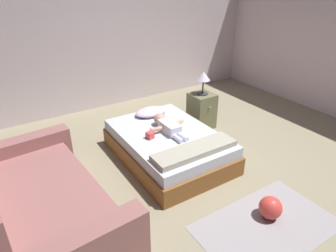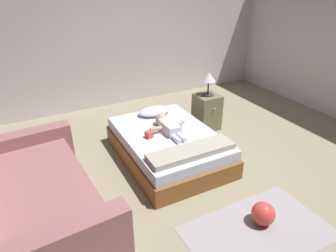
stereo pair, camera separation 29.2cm
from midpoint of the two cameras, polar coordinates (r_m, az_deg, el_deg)
ground_plane at (r=3.80m, az=7.52°, el=-10.12°), size 8.00×8.00×0.00m
wall_behind_bed at (r=5.73m, az=-11.78°, el=16.54°), size 8.00×0.12×2.57m
bed at (r=4.07m, az=-2.06°, el=-3.82°), size 1.19×1.71×0.40m
pillow at (r=4.47m, az=-5.13°, el=2.73°), size 0.49×0.31×0.10m
baby at (r=4.00m, az=-2.25°, el=0.07°), size 0.52×0.67×0.17m
toothbrush at (r=4.22m, az=-0.34°, el=0.63°), size 0.03×0.13×0.02m
couch at (r=3.27m, az=-26.28°, el=-13.73°), size 1.28×2.03×0.90m
nightstand at (r=4.89m, az=4.73°, el=2.93°), size 0.37×0.40×0.58m
lamp at (r=4.69m, az=4.99°, el=9.14°), size 0.21×0.21×0.37m
rug at (r=3.30m, az=15.83°, el=-17.96°), size 1.43×0.87×0.01m
toy_ball at (r=3.32m, az=16.54°, el=-14.79°), size 0.24×0.24×0.24m
blanket at (r=3.52m, az=2.79°, el=-4.69°), size 1.07×0.30×0.07m
toy_block at (r=3.83m, az=-5.64°, el=-1.82°), size 0.10×0.10×0.09m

